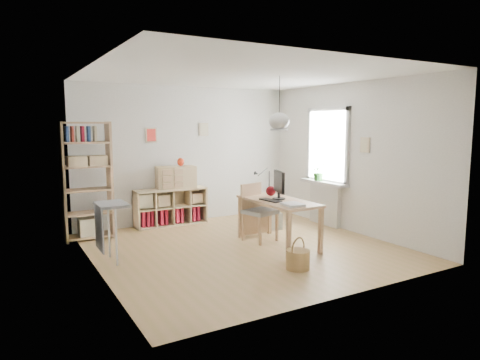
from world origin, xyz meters
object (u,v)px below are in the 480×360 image
desk (278,206)px  storage_chest (262,217)px  chair (257,208)px  monitor (279,183)px  drawer_chest (176,177)px  cube_shelf (169,210)px  tall_bookshelf (86,176)px

desk → storage_chest: (0.42, 1.12, -0.45)m
chair → monitor: 0.63m
storage_chest → drawer_chest: drawer_chest is taller
desk → cube_shelf: desk is taller
drawer_chest → monitor: bearing=-59.6°
cube_shelf → drawer_chest: drawer_chest is taller
storage_chest → monitor: size_ratio=1.47×
drawer_chest → chair: bearing=-59.4°
cube_shelf → tall_bookshelf: (-1.56, -0.28, 0.79)m
chair → monitor: (0.17, -0.39, 0.46)m
desk → storage_chest: bearing=69.3°
desk → monitor: size_ratio=2.95×
chair → drawer_chest: bearing=99.8°
tall_bookshelf → chair: 2.94m
desk → monitor: 0.36m
desk → cube_shelf: bearing=114.6°
tall_bookshelf → storage_chest: 3.24m
storage_chest → tall_bookshelf: bearing=171.7°
desk → drawer_chest: size_ratio=2.00×
cube_shelf → drawer_chest: bearing=-17.0°
desk → chair: size_ratio=1.57×
desk → cube_shelf: (-1.02, 2.23, -0.36)m
cube_shelf → storage_chest: size_ratio=1.87×
cube_shelf → tall_bookshelf: 1.77m
drawer_chest → storage_chest: bearing=-32.4°
chair → drawer_chest: (-0.77, 1.75, 0.39)m
monitor → storage_chest: bearing=91.0°
cube_shelf → tall_bookshelf: size_ratio=0.70×
cube_shelf → drawer_chest: 0.65m
monitor → desk: bearing=-113.5°
cube_shelf → chair: bearing=-63.3°
tall_bookshelf → desk: bearing=-37.0°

